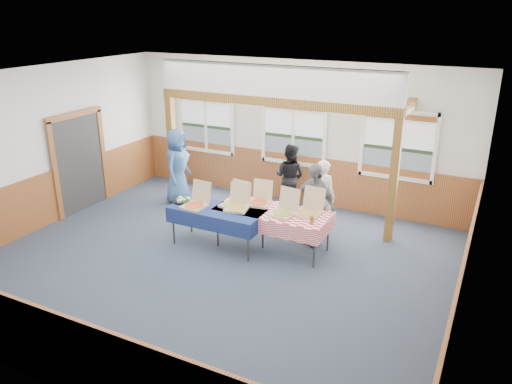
% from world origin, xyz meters
% --- Properties ---
extents(floor, '(8.00, 8.00, 0.00)m').
position_xyz_m(floor, '(0.00, 0.00, 0.00)').
color(floor, '#293542').
rests_on(floor, ground).
extents(ceiling, '(8.00, 8.00, 0.00)m').
position_xyz_m(ceiling, '(0.00, 0.00, 3.20)').
color(ceiling, white).
rests_on(ceiling, wall_back).
extents(wall_back, '(8.00, 0.00, 8.00)m').
position_xyz_m(wall_back, '(0.00, 3.50, 1.60)').
color(wall_back, silver).
rests_on(wall_back, floor).
extents(wall_front, '(8.00, 0.00, 8.00)m').
position_xyz_m(wall_front, '(0.00, -3.50, 1.60)').
color(wall_front, silver).
rests_on(wall_front, floor).
extents(wall_left, '(0.00, 8.00, 8.00)m').
position_xyz_m(wall_left, '(-4.00, 0.00, 1.60)').
color(wall_left, silver).
rests_on(wall_left, floor).
extents(wall_right, '(0.00, 8.00, 8.00)m').
position_xyz_m(wall_right, '(4.00, 0.00, 1.60)').
color(wall_right, silver).
rests_on(wall_right, floor).
extents(wainscot_back, '(7.98, 0.05, 1.10)m').
position_xyz_m(wainscot_back, '(0.00, 3.48, 0.55)').
color(wainscot_back, brown).
rests_on(wainscot_back, floor).
extents(wainscot_front, '(7.98, 0.05, 1.10)m').
position_xyz_m(wainscot_front, '(0.00, -3.48, 0.55)').
color(wainscot_front, brown).
rests_on(wainscot_front, floor).
extents(wainscot_left, '(0.05, 6.98, 1.10)m').
position_xyz_m(wainscot_left, '(-3.98, 0.00, 0.55)').
color(wainscot_left, brown).
rests_on(wainscot_left, floor).
extents(wainscot_right, '(0.05, 6.98, 1.10)m').
position_xyz_m(wainscot_right, '(3.98, 0.00, 0.55)').
color(wainscot_right, brown).
rests_on(wainscot_right, floor).
extents(cased_opening, '(0.06, 1.30, 2.10)m').
position_xyz_m(cased_opening, '(-3.96, 0.90, 1.05)').
color(cased_opening, '#2E2E2E').
rests_on(cased_opening, wall_left).
extents(window_left, '(1.56, 0.10, 1.46)m').
position_xyz_m(window_left, '(-2.30, 3.46, 1.68)').
color(window_left, white).
rests_on(window_left, wall_back).
extents(window_mid, '(1.56, 0.10, 1.46)m').
position_xyz_m(window_mid, '(0.00, 3.46, 1.68)').
color(window_mid, white).
rests_on(window_mid, wall_back).
extents(window_right, '(1.56, 0.10, 1.46)m').
position_xyz_m(window_right, '(2.30, 3.46, 1.68)').
color(window_right, white).
rests_on(window_right, wall_back).
extents(post_left, '(0.15, 0.15, 2.40)m').
position_xyz_m(post_left, '(-2.50, 2.30, 1.20)').
color(post_left, '#5E3614').
rests_on(post_left, floor).
extents(post_right, '(0.15, 0.15, 2.40)m').
position_xyz_m(post_right, '(2.50, 2.30, 1.20)').
color(post_right, '#5E3614').
rests_on(post_right, floor).
extents(cross_beam, '(5.15, 0.18, 0.18)m').
position_xyz_m(cross_beam, '(0.00, 2.30, 2.49)').
color(cross_beam, '#5E3614').
rests_on(cross_beam, post_left).
extents(table_left, '(1.88, 1.09, 0.76)m').
position_xyz_m(table_left, '(-0.32, 0.62, 0.70)').
color(table_left, '#2E2E2E').
rests_on(table_left, floor).
extents(table_right, '(2.28, 1.60, 0.76)m').
position_xyz_m(table_right, '(0.64, 0.99, 0.71)').
color(table_right, '#2E2E2E').
rests_on(table_right, floor).
extents(pizza_box_a, '(0.43, 0.52, 0.44)m').
position_xyz_m(pizza_box_a, '(-0.71, 0.51, 0.82)').
color(pizza_box_a, '#D0AF8A').
rests_on(pizza_box_a, table_left).
extents(pizza_box_b, '(0.49, 0.56, 0.44)m').
position_xyz_m(pizza_box_b, '(0.03, 0.78, 0.82)').
color(pizza_box_b, '#D0AF8A').
rests_on(pizza_box_b, table_left).
extents(pizza_box_c, '(0.47, 0.54, 0.44)m').
position_xyz_m(pizza_box_c, '(-0.10, 0.89, 0.82)').
color(pizza_box_c, '#D0AF8A').
rests_on(pizza_box_c, table_right).
extents(pizza_box_d, '(0.44, 0.51, 0.41)m').
position_xyz_m(pizza_box_d, '(0.29, 1.18, 0.82)').
color(pizza_box_d, '#D0AF8A').
rests_on(pizza_box_d, table_right).
extents(pizza_box_e, '(0.46, 0.54, 0.44)m').
position_xyz_m(pizza_box_e, '(0.90, 0.91, 0.82)').
color(pizza_box_e, '#D0AF8A').
rests_on(pizza_box_e, table_right).
extents(pizza_box_f, '(0.45, 0.53, 0.45)m').
position_xyz_m(pizza_box_f, '(1.29, 1.13, 0.82)').
color(pizza_box_f, '#D0AF8A').
rests_on(pizza_box_f, table_right).
extents(veggie_tray, '(0.37, 0.37, 0.09)m').
position_xyz_m(veggie_tray, '(-1.07, 0.62, 0.79)').
color(veggie_tray, black).
rests_on(veggie_tray, table_left).
extents(drink_glass, '(0.07, 0.07, 0.15)m').
position_xyz_m(drink_glass, '(1.49, 0.74, 0.83)').
color(drink_glass, '#985219').
rests_on(drink_glass, table_right).
extents(woman_white, '(0.58, 0.42, 1.50)m').
position_xyz_m(woman_white, '(1.19, 2.11, 0.75)').
color(woman_white, white).
rests_on(woman_white, floor).
extents(woman_black, '(0.75, 0.61, 1.47)m').
position_xyz_m(woman_black, '(0.13, 2.97, 0.74)').
color(woman_black, black).
rests_on(woman_black, floor).
extents(man_blue, '(0.68, 0.92, 1.71)m').
position_xyz_m(man_blue, '(-2.33, 2.22, 0.85)').
color(man_blue, '#385F8E').
rests_on(man_blue, floor).
extents(person_grey, '(1.00, 0.67, 1.58)m').
position_xyz_m(person_grey, '(1.23, 1.56, 0.79)').
color(person_grey, slate).
rests_on(person_grey, floor).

